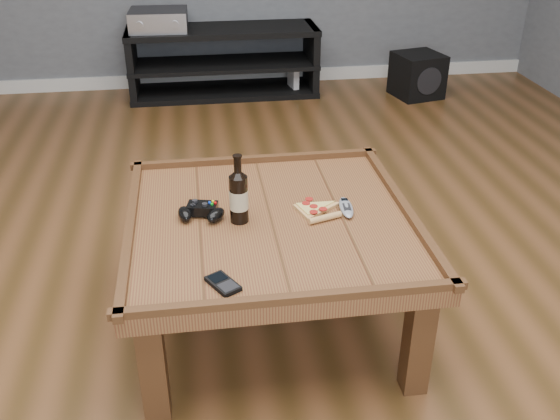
{
  "coord_description": "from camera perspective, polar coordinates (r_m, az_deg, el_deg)",
  "views": [
    {
      "loc": [
        -0.24,
        -1.89,
        1.54
      ],
      "look_at": [
        0.02,
        -0.07,
        0.52
      ],
      "focal_mm": 40.0,
      "sensor_mm": 36.0,
      "label": 1
    }
  ],
  "objects": [
    {
      "name": "av_receiver",
      "position": [
        4.74,
        -11.04,
        16.69
      ],
      "size": [
        0.42,
        0.36,
        0.14
      ],
      "rotation": [
        0.0,
        0.0,
        -0.04
      ],
      "color": "black",
      "rests_on": "media_console"
    },
    {
      "name": "subwoofer",
      "position": [
        4.89,
        12.45,
        11.95
      ],
      "size": [
        0.38,
        0.38,
        0.32
      ],
      "rotation": [
        0.0,
        0.0,
        0.23
      ],
      "color": "black",
      "rests_on": "ground"
    },
    {
      "name": "ground",
      "position": [
        2.45,
        -0.75,
        -9.96
      ],
      "size": [
        6.0,
        6.0,
        0.0
      ],
      "primitive_type": "plane",
      "color": "#452D13",
      "rests_on": "ground"
    },
    {
      "name": "game_console",
      "position": [
        4.88,
        1.21,
        11.86
      ],
      "size": [
        0.13,
        0.19,
        0.22
      ],
      "rotation": [
        0.0,
        0.0,
        0.17
      ],
      "color": "slate",
      "rests_on": "ground"
    },
    {
      "name": "coffee_table",
      "position": [
        2.22,
        -0.82,
        -2.1
      ],
      "size": [
        1.03,
        1.03,
        0.48
      ],
      "color": "#592C19",
      "rests_on": "ground"
    },
    {
      "name": "beer_bottle",
      "position": [
        2.14,
        -3.8,
        1.35
      ],
      "size": [
        0.07,
        0.07,
        0.25
      ],
      "color": "black",
      "rests_on": "coffee_table"
    },
    {
      "name": "remote_control",
      "position": [
        2.25,
        6.07,
        0.24
      ],
      "size": [
        0.06,
        0.16,
        0.02
      ],
      "rotation": [
        0.0,
        0.0,
        -0.08
      ],
      "color": "gray",
      "rests_on": "coffee_table"
    },
    {
      "name": "pizza_slice",
      "position": [
        2.24,
        3.24,
        0.02
      ],
      "size": [
        0.2,
        0.26,
        0.02
      ],
      "rotation": [
        0.0,
        0.0,
        0.31
      ],
      "color": "tan",
      "rests_on": "coffee_table"
    },
    {
      "name": "baseboard",
      "position": [
        5.11,
        -5.26,
        11.92
      ],
      "size": [
        5.0,
        0.02,
        0.1
      ],
      "primitive_type": "cube",
      "color": "silver",
      "rests_on": "ground"
    },
    {
      "name": "smartphone",
      "position": [
        1.86,
        -5.24,
        -6.71
      ],
      "size": [
        0.11,
        0.13,
        0.02
      ],
      "rotation": [
        0.0,
        0.0,
        0.52
      ],
      "color": "black",
      "rests_on": "coffee_table"
    },
    {
      "name": "game_controller",
      "position": [
        2.2,
        -7.22,
        -0.16
      ],
      "size": [
        0.18,
        0.14,
        0.05
      ],
      "rotation": [
        0.0,
        0.0,
        -0.23
      ],
      "color": "black",
      "rests_on": "coffee_table"
    },
    {
      "name": "media_console",
      "position": [
        4.82,
        -5.19,
        13.32
      ],
      "size": [
        1.4,
        0.45,
        0.5
      ],
      "color": "black",
      "rests_on": "ground"
    }
  ]
}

